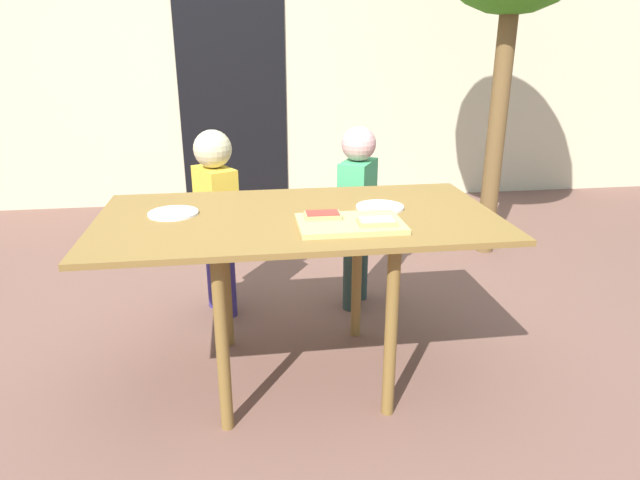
% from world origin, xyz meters
% --- Properties ---
extents(ground_plane, '(16.00, 16.00, 0.00)m').
position_xyz_m(ground_plane, '(0.00, 0.00, 0.00)').
color(ground_plane, brown).
extents(house_wall_back, '(8.00, 0.20, 2.43)m').
position_xyz_m(house_wall_back, '(0.00, 2.92, 1.22)').
color(house_wall_back, beige).
rests_on(house_wall_back, ground).
extents(house_door, '(0.90, 0.02, 2.00)m').
position_xyz_m(house_door, '(-0.25, 2.82, 1.00)').
color(house_door, black).
rests_on(house_door, ground).
extents(dining_table, '(1.54, 0.82, 0.72)m').
position_xyz_m(dining_table, '(0.00, 0.00, 0.65)').
color(dining_table, brown).
rests_on(dining_table, ground).
extents(cutting_board, '(0.38, 0.26, 0.02)m').
position_xyz_m(cutting_board, '(0.17, -0.17, 0.73)').
color(cutting_board, tan).
rests_on(cutting_board, dining_table).
extents(pizza_slice_near_right, '(0.14, 0.09, 0.02)m').
position_xyz_m(pizza_slice_near_right, '(0.26, -0.22, 0.75)').
color(pizza_slice_near_right, tan).
rests_on(pizza_slice_near_right, cutting_board).
extents(pizza_slice_far_left, '(0.13, 0.09, 0.02)m').
position_xyz_m(pizza_slice_far_left, '(0.08, -0.11, 0.75)').
color(pizza_slice_far_left, tan).
rests_on(pizza_slice_far_left, cutting_board).
extents(plate_white_left, '(0.19, 0.19, 0.01)m').
position_xyz_m(plate_white_left, '(-0.48, 0.08, 0.73)').
color(plate_white_left, silver).
rests_on(plate_white_left, dining_table).
extents(plate_white_right, '(0.19, 0.19, 0.01)m').
position_xyz_m(plate_white_right, '(0.34, 0.04, 0.73)').
color(plate_white_right, white).
rests_on(plate_white_right, dining_table).
extents(child_left, '(0.23, 0.28, 0.96)m').
position_xyz_m(child_left, '(-0.34, 0.67, 0.56)').
color(child_left, navy).
rests_on(child_left, ground).
extents(child_right, '(0.24, 0.28, 0.97)m').
position_xyz_m(child_right, '(0.38, 0.65, 0.55)').
color(child_right, '#2B3E37').
rests_on(child_right, ground).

